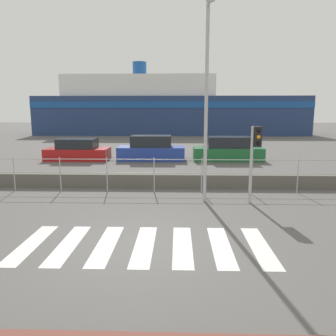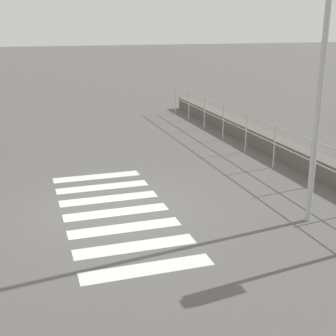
{
  "view_description": "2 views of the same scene",
  "coord_description": "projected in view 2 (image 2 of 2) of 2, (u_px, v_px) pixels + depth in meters",
  "views": [
    {
      "loc": [
        0.91,
        -7.24,
        3.13
      ],
      "look_at": [
        0.63,
        2.0,
        1.5
      ],
      "focal_mm": 35.0,
      "sensor_mm": 36.0,
      "label": 1
    },
    {
      "loc": [
        9.93,
        -1.87,
        4.16
      ],
      "look_at": [
        0.91,
        1.0,
        1.2
      ],
      "focal_mm": 50.0,
      "sensor_mm": 36.0,
      "label": 2
    }
  ],
  "objects": [
    {
      "name": "streetlamp",
      "position": [
        318.0,
        30.0,
        9.01
      ],
      "size": [
        0.32,
        1.12,
        6.55
      ],
      "color": "#B2B2B5",
      "rests_on": "ground_plane"
    },
    {
      "name": "crosswalk",
      "position": [
        116.0,
        212.0,
        10.69
      ],
      "size": [
        5.85,
        2.4,
        0.01
      ],
      "color": "silver",
      "rests_on": "ground_plane"
    },
    {
      "name": "ground_plane",
      "position": [
        115.0,
        210.0,
        10.81
      ],
      "size": [
        160.0,
        160.0,
        0.0
      ],
      "primitive_type": "plane",
      "color": "#565451"
    },
    {
      "name": "harbor_fence",
      "position": [
        311.0,
        156.0,
        12.05
      ],
      "size": [
        22.07,
        0.04,
        1.34
      ],
      "color": "#B2B2B5",
      "rests_on": "ground_plane"
    }
  ]
}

